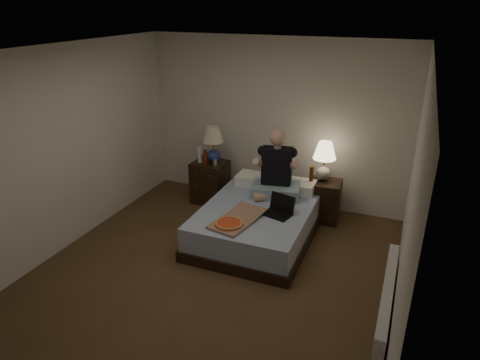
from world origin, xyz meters
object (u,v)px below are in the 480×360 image
at_px(beer_bottle_right, 312,174).
at_px(bed, 257,222).
at_px(lamp_left, 213,144).
at_px(nightstand_left, 210,182).
at_px(radiator, 386,301).
at_px(soda_can, 215,162).
at_px(beer_bottle_left, 205,157).
at_px(person, 276,164).
at_px(pizza_box, 229,224).
at_px(water_bottle, 200,155).
at_px(nightstand_right, 324,201).
at_px(lamp_right, 324,161).
at_px(laptop, 277,207).

bearing_deg(beer_bottle_right, bed, -123.24).
xyz_separation_m(bed, lamp_left, (-1.04, 0.84, 0.71)).
height_order(nightstand_left, radiator, nightstand_left).
distance_m(soda_can, beer_bottle_left, 0.16).
height_order(beer_bottle_right, person, person).
relative_size(beer_bottle_left, beer_bottle_right, 1.00).
bearing_deg(pizza_box, nightstand_left, 135.55).
distance_m(lamp_left, beer_bottle_left, 0.24).
bearing_deg(lamp_left, water_bottle, -150.25).
bearing_deg(water_bottle, person, -12.37).
xyz_separation_m(soda_can, radiator, (2.67, -1.68, -0.50)).
height_order(nightstand_right, pizza_box, nightstand_right).
height_order(nightstand_left, person, person).
distance_m(nightstand_left, lamp_left, 0.61).
distance_m(nightstand_right, lamp_right, 0.58).
bearing_deg(soda_can, beer_bottle_left, -174.36).
bearing_deg(water_bottle, lamp_right, 5.64).
bearing_deg(laptop, nightstand_left, 161.48).
xyz_separation_m(beer_bottle_left, radiator, (2.82, -1.67, -0.57)).
distance_m(laptop, pizza_box, 0.67).
distance_m(nightstand_right, pizza_box, 1.71).
height_order(nightstand_left, soda_can, soda_can).
bearing_deg(beer_bottle_right, lamp_left, 177.94).
distance_m(lamp_right, person, 0.72).
height_order(nightstand_right, water_bottle, water_bottle).
bearing_deg(laptop, bed, 173.59).
height_order(bed, nightstand_right, nightstand_right).
bearing_deg(nightstand_left, laptop, -30.84).
bearing_deg(lamp_right, laptop, -108.28).
distance_m(lamp_right, soda_can, 1.61).
bearing_deg(lamp_left, laptop, -35.40).
bearing_deg(beer_bottle_left, nightstand_left, 83.07).
relative_size(nightstand_right, soda_can, 5.90).
distance_m(pizza_box, radiator, 1.92).
distance_m(nightstand_right, soda_can, 1.69).
xyz_separation_m(lamp_left, person, (1.13, -0.39, -0.01)).
distance_m(nightstand_right, radiator, 2.12).
relative_size(lamp_left, soda_can, 5.60).
relative_size(bed, radiator, 1.13).
height_order(nightstand_right, radiator, nightstand_right).
height_order(nightstand_right, lamp_left, lamp_left).
distance_m(person, pizza_box, 1.17).
relative_size(soda_can, beer_bottle_right, 0.43).
relative_size(person, radiator, 0.58).
bearing_deg(person, beer_bottle_left, 158.06).
relative_size(nightstand_left, beer_bottle_right, 2.83).
xyz_separation_m(bed, lamp_right, (0.65, 0.92, 0.64)).
distance_m(nightstand_right, beer_bottle_left, 1.86).
relative_size(soda_can, person, 0.11).
xyz_separation_m(lamp_right, person, (-0.55, -0.47, 0.05)).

